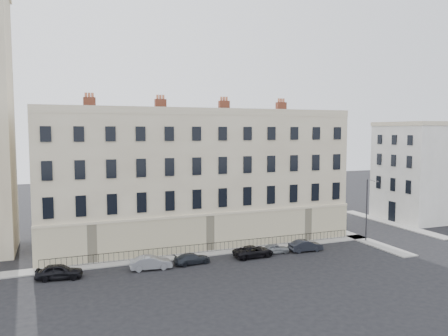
# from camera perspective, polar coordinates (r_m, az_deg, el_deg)

# --- Properties ---
(ground) EXTENTS (160.00, 160.00, 0.00)m
(ground) POSITION_cam_1_polar(r_m,az_deg,el_deg) (46.43, 7.84, -11.82)
(ground) COLOR black
(ground) RESTS_ON ground
(terrace) EXTENTS (36.22, 12.22, 17.00)m
(terrace) POSITION_cam_1_polar(r_m,az_deg,el_deg) (53.49, -3.96, -1.35)
(terrace) COLOR #BAAA8A
(terrace) RESTS_ON ground
(adjacent_building) EXTENTS (10.00, 10.00, 14.00)m
(adjacent_building) POSITION_cam_1_polar(r_m,az_deg,el_deg) (71.35, 24.22, -0.60)
(adjacent_building) COLOR silver
(adjacent_building) RESTS_ON ground
(pavement_terrace) EXTENTS (48.00, 2.00, 0.12)m
(pavement_terrace) POSITION_cam_1_polar(r_m,az_deg,el_deg) (47.26, -6.11, -11.42)
(pavement_terrace) COLOR gray
(pavement_terrace) RESTS_ON ground
(pavement_east_return) EXTENTS (2.00, 24.00, 0.12)m
(pavement_east_return) POSITION_cam_1_polar(r_m,az_deg,el_deg) (59.76, 15.12, -8.08)
(pavement_east_return) COLOR gray
(pavement_east_return) RESTS_ON ground
(pavement_adjacent) EXTENTS (2.00, 20.00, 0.12)m
(pavement_adjacent) POSITION_cam_1_polar(r_m,az_deg,el_deg) (67.50, 21.01, -6.75)
(pavement_adjacent) COLOR gray
(pavement_adjacent) RESTS_ON ground
(railings) EXTENTS (35.00, 0.04, 0.96)m
(railings) POSITION_cam_1_polar(r_m,az_deg,el_deg) (48.63, -1.61, -10.32)
(railings) COLOR black
(railings) RESTS_ON ground
(car_a) EXTENTS (4.25, 2.22, 1.38)m
(car_a) POSITION_cam_1_polar(r_m,az_deg,el_deg) (42.94, -20.72, -12.53)
(car_a) COLOR black
(car_a) RESTS_ON ground
(car_b) EXTENTS (4.09, 1.72, 1.31)m
(car_b) POSITION_cam_1_polar(r_m,az_deg,el_deg) (43.50, -9.53, -12.09)
(car_b) COLOR gray
(car_b) RESTS_ON ground
(car_c) EXTENTS (3.87, 1.89, 1.09)m
(car_c) POSITION_cam_1_polar(r_m,az_deg,el_deg) (44.71, -4.18, -11.72)
(car_c) COLOR #20242B
(car_c) RESTS_ON ground
(car_d) EXTENTS (4.46, 2.26, 1.21)m
(car_d) POSITION_cam_1_polar(r_m,az_deg,el_deg) (46.96, 3.86, -10.82)
(car_d) COLOR black
(car_d) RESTS_ON ground
(car_e) EXTENTS (3.23, 1.51, 1.07)m
(car_e) POSITION_cam_1_polar(r_m,az_deg,el_deg) (48.53, 6.68, -10.40)
(car_e) COLOR slate
(car_e) RESTS_ON ground
(car_f) EXTENTS (3.86, 1.47, 1.26)m
(car_f) POSITION_cam_1_polar(r_m,az_deg,el_deg) (49.81, 10.61, -9.94)
(car_f) COLOR black
(car_f) RESTS_ON ground
(streetlamp) EXTENTS (0.70, 1.56, 7.52)m
(streetlamp) POSITION_cam_1_polar(r_m,az_deg,el_deg) (55.22, 18.23, -4.88)
(streetlamp) COLOR #29292D
(streetlamp) RESTS_ON ground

